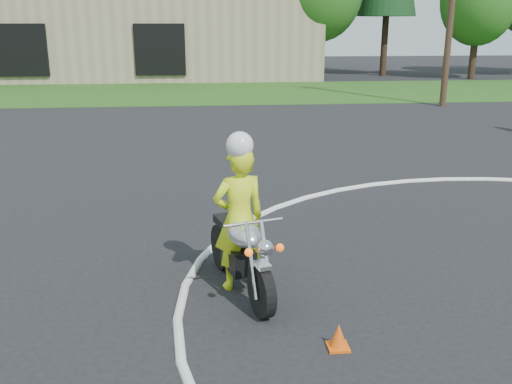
{
  "coord_description": "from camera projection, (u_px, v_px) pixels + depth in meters",
  "views": [
    {
      "loc": [
        -5.63,
        -3.37,
        3.53
      ],
      "look_at": [
        -4.85,
        4.78,
        1.1
      ],
      "focal_mm": 40.0,
      "sensor_mm": 36.0,
      "label": 1
    }
  ],
  "objects": [
    {
      "name": "warehouse",
      "position": [
        22.0,
        14.0,
        40.06
      ],
      "size": [
        41.0,
        17.0,
        8.3
      ],
      "color": "tan",
      "rests_on": "ground"
    },
    {
      "name": "primary_motorcycle",
      "position": [
        241.0,
        252.0,
        7.66
      ],
      "size": [
        0.9,
        2.2,
        1.18
      ],
      "rotation": [
        0.0,
        0.0,
        0.28
      ],
      "color": "black",
      "rests_on": "ground"
    },
    {
      "name": "grass_strip",
      "position": [
        307.0,
        91.0,
        30.49
      ],
      "size": [
        120.0,
        10.0,
        0.02
      ],
      "primitive_type": "cube",
      "color": "#1E4714",
      "rests_on": "ground"
    },
    {
      "name": "rider_primary_grp",
      "position": [
        239.0,
        215.0,
        7.66
      ],
      "size": [
        0.83,
        0.66,
        2.2
      ],
      "rotation": [
        0.0,
        0.0,
        0.28
      ],
      "color": "#CBE418",
      "rests_on": "ground"
    }
  ]
}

